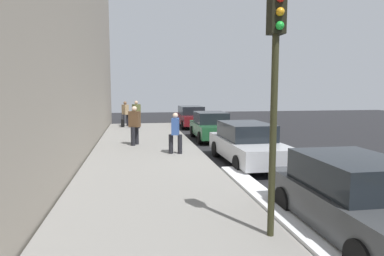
# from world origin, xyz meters

# --- Properties ---
(ground_plane) EXTENTS (56.00, 56.00, 0.00)m
(ground_plane) POSITION_xyz_m (0.00, 0.00, 0.00)
(ground_plane) COLOR black
(sidewalk) EXTENTS (28.00, 4.60, 0.15)m
(sidewalk) POSITION_xyz_m (0.00, -3.30, 0.07)
(sidewalk) COLOR gray
(sidewalk) RESTS_ON ground
(lane_stripe_centre) EXTENTS (28.00, 0.14, 0.01)m
(lane_stripe_centre) POSITION_xyz_m (0.00, 3.20, 0.00)
(lane_stripe_centre) COLOR gold
(lane_stripe_centre) RESTS_ON ground
(snow_bank_curb) EXTENTS (7.91, 0.56, 0.22)m
(snow_bank_curb) POSITION_xyz_m (5.34, -0.70, 0.11)
(snow_bank_curb) COLOR white
(snow_bank_curb) RESTS_ON ground
(parked_car_maroon) EXTENTS (4.58, 1.95, 1.51)m
(parked_car_maroon) POSITION_xyz_m (-12.30, 0.29, 0.76)
(parked_car_maroon) COLOR black
(parked_car_maroon) RESTS_ON ground
(parked_car_green) EXTENTS (4.21, 1.96, 1.51)m
(parked_car_green) POSITION_xyz_m (-5.91, 0.34, 0.76)
(parked_car_green) COLOR black
(parked_car_green) RESTS_ON ground
(parked_car_silver) EXTENTS (4.77, 1.94, 1.51)m
(parked_car_silver) POSITION_xyz_m (0.09, 0.34, 0.76)
(parked_car_silver) COLOR black
(parked_car_silver) RESTS_ON ground
(parked_car_charcoal) EXTENTS (4.23, 1.92, 1.51)m
(parked_car_charcoal) POSITION_xyz_m (6.50, 0.28, 0.76)
(parked_car_charcoal) COLOR black
(parked_car_charcoal) RESTS_ON ground
(pedestrian_blue_coat) EXTENTS (0.50, 0.54, 1.67)m
(pedestrian_blue_coat) POSITION_xyz_m (-1.50, -2.16, 1.04)
(pedestrian_blue_coat) COLOR black
(pedestrian_blue_coat) RESTS_ON sidewalk
(pedestrian_tan_coat) EXTENTS (0.56, 0.51, 1.75)m
(pedestrian_tan_coat) POSITION_xyz_m (-12.24, -4.45, 1.08)
(pedestrian_tan_coat) COLOR black
(pedestrian_tan_coat) RESTS_ON sidewalk
(pedestrian_olive_coat) EXTENTS (0.54, 0.58, 1.84)m
(pedestrian_olive_coat) POSITION_xyz_m (-10.93, -3.68, 1.13)
(pedestrian_olive_coat) COLOR black
(pedestrian_olive_coat) RESTS_ON sidewalk
(pedestrian_brown_coat) EXTENTS (0.57, 0.58, 1.83)m
(pedestrian_brown_coat) POSITION_xyz_m (-3.94, -3.79, 1.13)
(pedestrian_brown_coat) COLOR black
(pedestrian_brown_coat) RESTS_ON sidewalk
(traffic_light_pole) EXTENTS (0.35, 0.26, 4.25)m
(traffic_light_pole) POSITION_xyz_m (6.48, -1.38, 3.03)
(traffic_light_pole) COLOR #2D2D19
(traffic_light_pole) RESTS_ON sidewalk
(rolling_suitcase) EXTENTS (0.34, 0.22, 0.90)m
(rolling_suitcase) POSITION_xyz_m (-11.71, -4.63, 0.42)
(rolling_suitcase) COLOR black
(rolling_suitcase) RESTS_ON sidewalk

